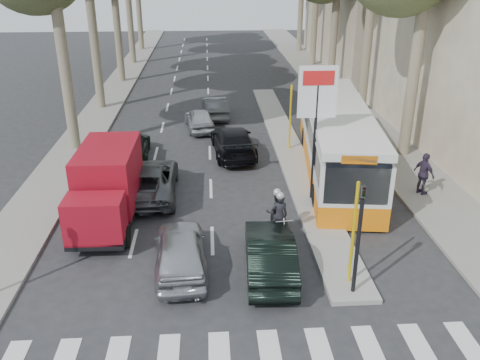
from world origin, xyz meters
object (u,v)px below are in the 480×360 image
at_px(dark_hatchback, 270,253).
at_px(red_truck, 107,186).
at_px(silver_hatchback, 180,250).
at_px(city_bus, 337,138).
at_px(motorcycle, 278,215).

height_order(dark_hatchback, red_truck, red_truck).
bearing_deg(dark_hatchback, red_truck, -31.31).
distance_m(silver_hatchback, dark_hatchback, 2.87).
relative_size(red_truck, city_bus, 0.44).
xyz_separation_m(dark_hatchback, city_bus, (4.05, 8.19, 0.96)).
height_order(silver_hatchback, red_truck, red_truck).
xyz_separation_m(silver_hatchback, dark_hatchback, (2.85, -0.35, -0.00)).
distance_m(dark_hatchback, motorcycle, 2.39).
bearing_deg(red_truck, dark_hatchback, -33.10).
height_order(dark_hatchback, motorcycle, motorcycle).
distance_m(city_bus, motorcycle, 6.88).
relative_size(silver_hatchback, dark_hatchback, 0.97).
height_order(red_truck, city_bus, city_bus).
xyz_separation_m(dark_hatchback, motorcycle, (0.56, 2.32, 0.14)).
bearing_deg(silver_hatchback, dark_hatchback, 169.05).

